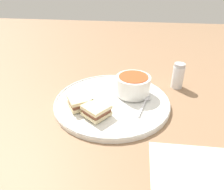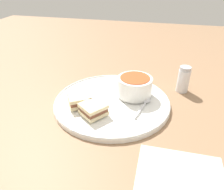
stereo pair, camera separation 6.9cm
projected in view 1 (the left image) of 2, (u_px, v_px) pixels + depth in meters
name	position (u px, v px, depth m)	size (l,w,h in m)	color
ground_plane	(112.00, 104.00, 0.71)	(2.40, 2.40, 0.00)	#8E6B4C
plate	(112.00, 102.00, 0.70)	(0.37, 0.37, 0.02)	white
soup_bowl	(133.00, 85.00, 0.72)	(0.11, 0.11, 0.06)	white
spoon	(146.00, 99.00, 0.69)	(0.04, 0.12, 0.01)	silver
sandwich_half_near	(80.00, 102.00, 0.66)	(0.09, 0.09, 0.03)	beige
sandwich_half_far	(96.00, 110.00, 0.62)	(0.09, 0.09, 0.03)	beige
salt_shaker	(178.00, 76.00, 0.78)	(0.04, 0.04, 0.09)	silver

